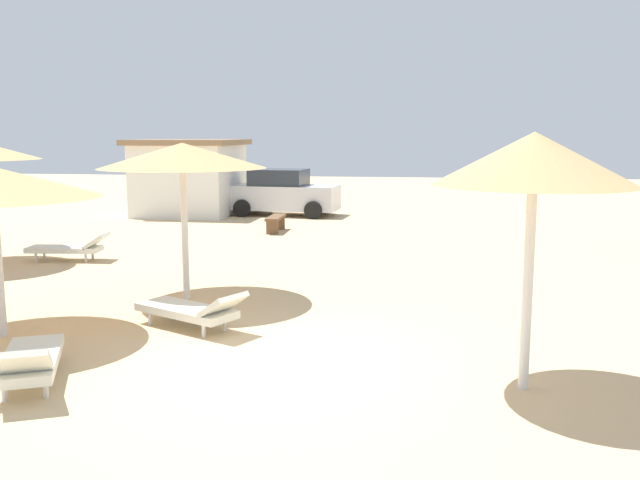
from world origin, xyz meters
TOP-DOWN VIEW (x-y plane):
  - ground_plane at (0.00, 0.00)m, footprint 80.00×80.00m
  - parasol_1 at (-2.53, 3.29)m, footprint 3.01×3.01m
  - parasol_4 at (2.96, -0.44)m, footprint 2.30×2.30m
  - lounger_0 at (-2.91, -1.21)m, footprint 1.37×1.99m
  - lounger_1 at (-1.76, 1.39)m, footprint 1.98×1.44m
  - lounger_3 at (-6.60, 6.55)m, footprint 1.96×0.84m
  - bench_0 at (-2.76, 12.09)m, footprint 0.43×1.51m
  - parked_car at (-3.42, 16.45)m, footprint 4.14×2.29m
  - beach_cabana at (-6.99, 16.37)m, footprint 3.80×4.24m

SIDE VIEW (x-z plane):
  - ground_plane at x=0.00m, z-range 0.00..0.00m
  - lounger_3 at x=-6.60m, z-range -0.02..0.65m
  - lounger_1 at x=-1.76m, z-range -0.02..0.65m
  - lounger_0 at x=-2.91m, z-range -0.04..0.67m
  - bench_0 at x=-2.76m, z-range 0.10..0.59m
  - parked_car at x=-3.42m, z-range -0.04..1.68m
  - beach_cabana at x=-6.99m, z-range 0.02..2.83m
  - parasol_1 at x=-2.53m, z-range 1.19..4.04m
  - parasol_4 at x=2.96m, z-range 1.20..4.23m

